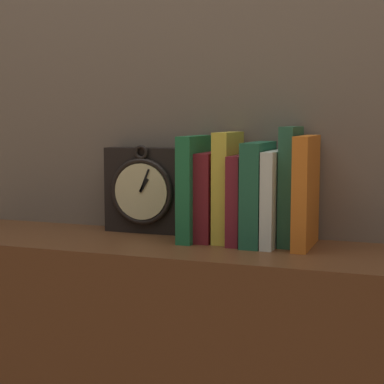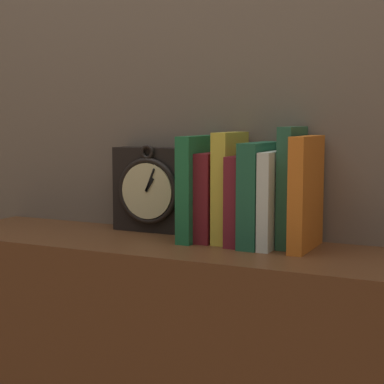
{
  "view_description": "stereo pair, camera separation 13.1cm",
  "coord_description": "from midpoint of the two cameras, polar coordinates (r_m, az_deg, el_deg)",
  "views": [
    {
      "loc": [
        0.44,
        -1.22,
        1.17
      ],
      "look_at": [
        0.0,
        0.0,
        1.02
      ],
      "focal_mm": 60.0,
      "sensor_mm": 36.0,
      "label": 1
    },
    {
      "loc": [
        0.56,
        -1.17,
        1.17
      ],
      "look_at": [
        0.0,
        0.0,
        1.02
      ],
      "focal_mm": 60.0,
      "sensor_mm": 36.0,
      "label": 2
    }
  ],
  "objects": [
    {
      "name": "wall_back",
      "position": [
        1.46,
        5.55,
        11.67
      ],
      "size": [
        6.0,
        0.05,
        2.6
      ],
      "color": "#756656",
      "rests_on": "ground_plane"
    },
    {
      "name": "clock",
      "position": [
        1.46,
        -0.9,
        0.2
      ],
      "size": [
        0.19,
        0.07,
        0.2
      ],
      "color": "black",
      "rests_on": "bookshelf"
    },
    {
      "name": "book_slot0_green",
      "position": [
        1.37,
        3.26,
        0.34
      ],
      "size": [
        0.03,
        0.15,
        0.22
      ],
      "color": "#206F3F",
      "rests_on": "bookshelf"
    },
    {
      "name": "book_slot1_maroon",
      "position": [
        1.37,
        4.66,
        -0.41
      ],
      "size": [
        0.03,
        0.13,
        0.19
      ],
      "color": "maroon",
      "rests_on": "bookshelf"
    },
    {
      "name": "book_slot2_yellow",
      "position": [
        1.35,
        6.17,
        0.42
      ],
      "size": [
        0.03,
        0.13,
        0.23
      ],
      "color": "yellow",
      "rests_on": "bookshelf"
    },
    {
      "name": "book_slot3_maroon",
      "position": [
        1.34,
        7.34,
        -0.67
      ],
      "size": [
        0.03,
        0.15,
        0.18
      ],
      "color": "maroon",
      "rests_on": "bookshelf"
    },
    {
      "name": "book_slot4_green",
      "position": [
        1.32,
        8.82,
        -0.2
      ],
      "size": [
        0.04,
        0.16,
        0.21
      ],
      "color": "#226244",
      "rests_on": "bookshelf"
    },
    {
      "name": "book_slot5_white",
      "position": [
        1.31,
        10.24,
        -0.64
      ],
      "size": [
        0.02,
        0.16,
        0.19
      ],
      "color": "white",
      "rests_on": "bookshelf"
    },
    {
      "name": "book_slot6_green",
      "position": [
        1.32,
        11.7,
        0.43
      ],
      "size": [
        0.03,
        0.12,
        0.24
      ],
      "color": "#2A6245",
      "rests_on": "bookshelf"
    },
    {
      "name": "book_slot7_orange",
      "position": [
        1.29,
        13.0,
        -0.11
      ],
      "size": [
        0.03,
        0.16,
        0.22
      ],
      "color": "orange",
      "rests_on": "bookshelf"
    }
  ]
}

